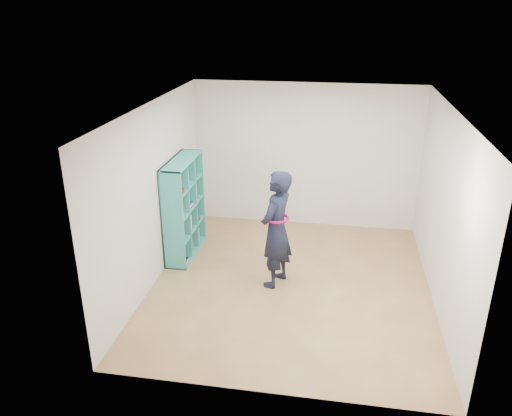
# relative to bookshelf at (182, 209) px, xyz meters

# --- Properties ---
(floor) EXTENTS (4.50, 4.50, 0.00)m
(floor) POSITION_rel_bookshelf_xyz_m (1.84, -0.72, -0.77)
(floor) COLOR olive
(floor) RESTS_ON ground
(ceiling) EXTENTS (4.50, 4.50, 0.00)m
(ceiling) POSITION_rel_bookshelf_xyz_m (1.84, -0.72, 1.83)
(ceiling) COLOR white
(ceiling) RESTS_ON wall_back
(wall_left) EXTENTS (0.02, 4.50, 2.60)m
(wall_left) POSITION_rel_bookshelf_xyz_m (-0.16, -0.72, 0.53)
(wall_left) COLOR beige
(wall_left) RESTS_ON floor
(wall_right) EXTENTS (0.02, 4.50, 2.60)m
(wall_right) POSITION_rel_bookshelf_xyz_m (3.84, -0.72, 0.53)
(wall_right) COLOR beige
(wall_right) RESTS_ON floor
(wall_back) EXTENTS (4.00, 0.02, 2.60)m
(wall_back) POSITION_rel_bookshelf_xyz_m (1.84, 1.53, 0.53)
(wall_back) COLOR beige
(wall_back) RESTS_ON floor
(wall_front) EXTENTS (4.00, 0.02, 2.60)m
(wall_front) POSITION_rel_bookshelf_xyz_m (1.84, -2.97, 0.53)
(wall_front) COLOR beige
(wall_front) RESTS_ON floor
(bookshelf) EXTENTS (0.35, 1.20, 1.60)m
(bookshelf) POSITION_rel_bookshelf_xyz_m (0.00, 0.00, 0.00)
(bookshelf) COLOR teal
(bookshelf) RESTS_ON floor
(person) EXTENTS (0.60, 0.74, 1.74)m
(person) POSITION_rel_bookshelf_xyz_m (1.61, -0.72, 0.10)
(person) COLOR black
(person) RESTS_ON floor
(smartphone) EXTENTS (0.03, 0.08, 0.12)m
(smartphone) POSITION_rel_bookshelf_xyz_m (1.50, -0.60, 0.21)
(smartphone) COLOR silver
(smartphone) RESTS_ON person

